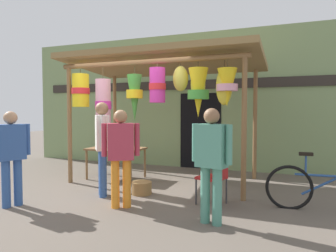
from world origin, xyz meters
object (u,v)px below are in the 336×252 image
at_px(shopper_by_bananas, 121,151).
at_px(wicker_basket_by_table, 142,188).
at_px(folding_chair, 216,174).
at_px(passerby_at_right, 211,156).
at_px(display_table, 116,151).
at_px(vendor_in_orange, 11,151).
at_px(flower_heap_on_table, 112,144).
at_px(parked_bicycle, 325,189).
at_px(customer_foreground, 102,141).

bearing_deg(shopper_by_bananas, wicker_basket_by_table, 93.45).
bearing_deg(wicker_basket_by_table, shopper_by_bananas, -86.55).
relative_size(folding_chair, passerby_at_right, 0.54).
relative_size(display_table, vendor_in_orange, 0.79).
xyz_separation_m(vendor_in_orange, shopper_by_bananas, (1.65, 0.58, 0.01)).
relative_size(display_table, wicker_basket_by_table, 3.27).
xyz_separation_m(display_table, vendor_in_orange, (-0.48, -2.40, 0.27)).
xyz_separation_m(display_table, passerby_at_right, (2.66, -1.98, 0.29)).
xyz_separation_m(display_table, wicker_basket_by_table, (1.12, -0.98, -0.51)).
distance_m(flower_heap_on_table, passerby_at_right, 3.33).
height_order(parked_bicycle, passerby_at_right, passerby_at_right).
distance_m(vendor_in_orange, customer_foreground, 1.46).
distance_m(wicker_basket_by_table, shopper_by_bananas, 1.15).
distance_m(display_table, wicker_basket_by_table, 1.58).
bearing_deg(passerby_at_right, customer_foreground, 163.51).
height_order(folding_chair, customer_foreground, customer_foreground).
distance_m(folding_chair, shopper_by_bananas, 1.57).
distance_m(display_table, vendor_in_orange, 2.46).
relative_size(parked_bicycle, customer_foreground, 1.04).
bearing_deg(folding_chair, parked_bicycle, 9.75).
bearing_deg(customer_foreground, passerby_at_right, -16.49).
bearing_deg(vendor_in_orange, shopper_by_bananas, 19.46).
xyz_separation_m(parked_bicycle, customer_foreground, (-3.63, -0.49, 0.65)).
distance_m(display_table, flower_heap_on_table, 0.18).
bearing_deg(passerby_at_right, vendor_in_orange, -172.49).
height_order(parked_bicycle, customer_foreground, customer_foreground).
distance_m(wicker_basket_by_table, parked_bicycle, 3.05).
distance_m(display_table, shopper_by_bananas, 2.18).
height_order(folding_chair, wicker_basket_by_table, folding_chair).
distance_m(parked_bicycle, vendor_in_orange, 4.92).
relative_size(folding_chair, customer_foreground, 0.50).
bearing_deg(wicker_basket_by_table, passerby_at_right, -33.01).
bearing_deg(vendor_in_orange, wicker_basket_by_table, 41.41).
distance_m(flower_heap_on_table, folding_chair, 2.82).
relative_size(wicker_basket_by_table, shopper_by_bananas, 0.24).
bearing_deg(flower_heap_on_table, display_table, 49.64).
xyz_separation_m(flower_heap_on_table, shopper_by_bananas, (1.23, -1.75, 0.12)).
xyz_separation_m(flower_heap_on_table, folding_chair, (2.59, -1.07, -0.28)).
relative_size(parked_bicycle, vendor_in_orange, 1.15).
xyz_separation_m(customer_foreground, shopper_by_bananas, (0.65, -0.46, -0.09)).
xyz_separation_m(folding_chair, customer_foreground, (-2.01, -0.21, 0.49)).
bearing_deg(parked_bicycle, folding_chair, -170.25).
bearing_deg(passerby_at_right, folding_chair, 98.64).
bearing_deg(flower_heap_on_table, shopper_by_bananas, -54.90).
bearing_deg(parked_bicycle, display_table, 168.32).
relative_size(shopper_by_bananas, passerby_at_right, 0.99).
bearing_deg(vendor_in_orange, display_table, 78.69).
bearing_deg(folding_chair, customer_foreground, -174.00).
distance_m(flower_heap_on_table, wicker_basket_by_table, 1.64).
relative_size(folding_chair, shopper_by_bananas, 0.54).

